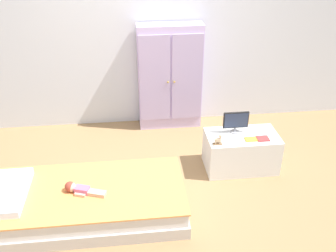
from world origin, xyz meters
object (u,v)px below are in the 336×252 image
doll (78,189)px  wardrobe (170,77)px  tv_monitor (236,121)px  book_yellow (251,139)px  bed (89,202)px  tv_stand (241,151)px  book_red (263,139)px  rocking_horse_toy (218,140)px

doll → wardrobe: size_ratio=0.28×
tv_monitor → book_yellow: size_ratio=2.31×
bed → tv_stand: 1.73m
tv_monitor → book_yellow: tv_monitor is taller
book_red → wardrobe: bearing=126.4°
tv_stand → book_red: size_ratio=6.14×
doll → tv_monitor: (1.65, 0.67, 0.23)m
tv_stand → book_red: book_red is taller
doll → tv_monitor: size_ratio=1.38×
rocking_horse_toy → book_yellow: rocking_horse_toy is taller
doll → tv_monitor: tv_monitor is taller
book_yellow → book_red: (0.13, 0.00, -0.00)m
bed → rocking_horse_toy: rocking_horse_toy is taller
doll → book_red: (1.91, 0.50, 0.10)m
bed → doll: (-0.09, -0.02, 0.18)m
doll → book_yellow: 1.85m
wardrobe → book_red: bearing=-53.6°
wardrobe → tv_monitor: bearing=-58.8°
doll → rocking_horse_toy: 1.49m
tv_monitor → rocking_horse_toy: bearing=-137.2°
wardrobe → book_yellow: wardrobe is taller
wardrobe → book_yellow: 1.40m
tv_monitor → book_red: 0.34m
bed → rocking_horse_toy: (1.32, 0.43, 0.33)m
doll → wardrobe: (1.05, 1.66, 0.36)m
tv_monitor → doll: bearing=-157.8°
bed → doll: size_ratio=4.71×
book_yellow → bed: bearing=-164.3°
bed → tv_stand: tv_stand is taller
bed → tv_monitor: tv_monitor is taller
tv_stand → book_red: bearing=-27.6°
wardrobe → tv_stand: (0.67, -1.07, -0.48)m
doll → tv_stand: tv_stand is taller
bed → book_yellow: book_yellow is taller
doll → rocking_horse_toy: (1.41, 0.45, 0.15)m
tv_monitor → rocking_horse_toy: (-0.24, -0.22, -0.09)m
bed → doll: bearing=-166.0°
rocking_horse_toy → book_yellow: (0.36, 0.05, -0.05)m
bed → rocking_horse_toy: 1.43m
rocking_horse_toy → book_yellow: bearing=7.0°
doll → book_yellow: (1.77, 0.50, 0.10)m
book_red → doll: bearing=-165.4°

